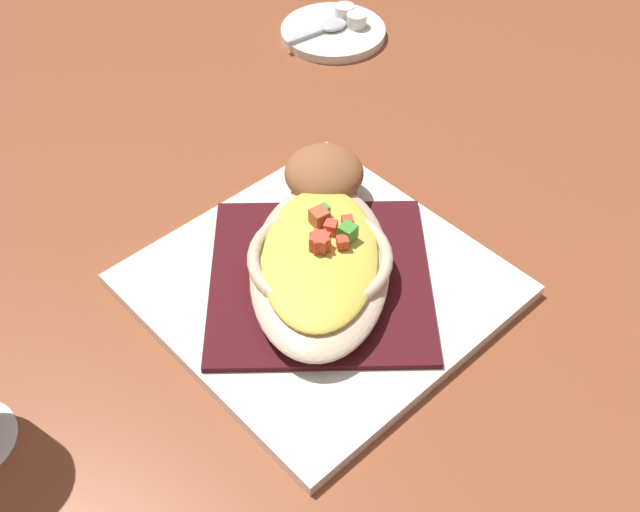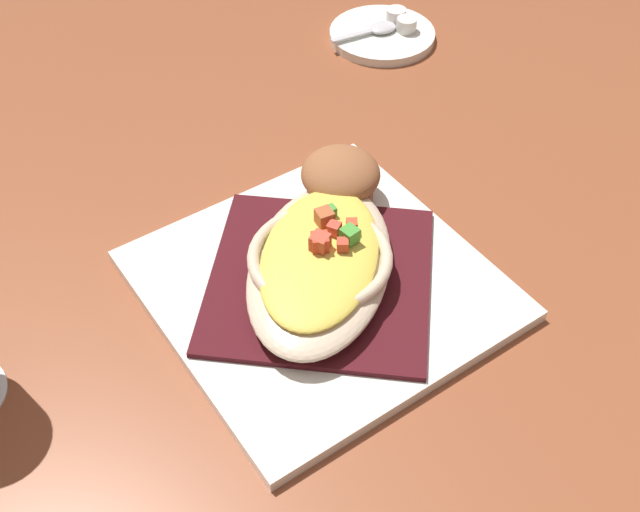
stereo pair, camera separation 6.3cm
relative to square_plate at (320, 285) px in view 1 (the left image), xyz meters
The scene contains 9 objects.
ground_plane 0.01m from the square_plate, ahead, with size 2.60×2.60×0.00m, color brown.
square_plate is the anchor object (origin of this frame).
folded_napkin 0.01m from the square_plate, ahead, with size 0.18×0.18×0.01m, color #461319.
gratin_dish 0.03m from the square_plate, 164.30° to the right, with size 0.23×0.21×0.05m.
muffin 0.11m from the square_plate, 140.06° to the right, with size 0.07×0.07×0.05m.
creamer_saucer 0.41m from the square_plate, 140.28° to the right, with size 0.13×0.13×0.01m, color white.
spoon 0.40m from the square_plate, 139.80° to the right, with size 0.09×0.04×0.01m.
creamer_cup_0 0.41m from the square_plate, 144.13° to the right, with size 0.02×0.02×0.02m, color silver.
creamer_cup_1 0.43m from the square_plate, 141.99° to the right, with size 0.02×0.02×0.02m, color white.
Camera 1 is at (0.32, 0.29, 0.49)m, focal length 43.54 mm.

